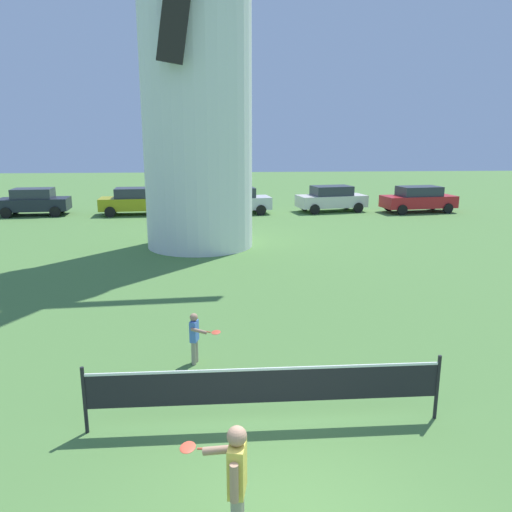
% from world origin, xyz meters
% --- Properties ---
extents(windmill, '(9.74, 5.08, 16.58)m').
position_xyz_m(windmill, '(-1.51, 15.61, 7.75)').
color(windmill, white).
rests_on(windmill, ground_plane).
extents(tennis_net, '(5.61, 0.06, 1.10)m').
position_xyz_m(tennis_net, '(-0.03, 2.02, 0.69)').
color(tennis_net, black).
rests_on(tennis_net, ground_plane).
extents(player_near, '(0.78, 0.68, 1.47)m').
position_xyz_m(player_near, '(-0.57, -0.30, 0.83)').
color(player_near, '#9E937F').
rests_on(player_near, ground_plane).
extents(player_far, '(0.65, 0.58, 1.06)m').
position_xyz_m(player_far, '(-1.22, 4.34, 0.61)').
color(player_far, '#9E937F').
rests_on(player_far, ground_plane).
extents(parked_car_black, '(4.01, 2.14, 1.56)m').
position_xyz_m(parked_car_black, '(-11.44, 24.66, 0.81)').
color(parked_car_black, '#1E232D').
rests_on(parked_car_black, ground_plane).
extents(parked_car_mustard, '(4.28, 2.13, 1.56)m').
position_xyz_m(parked_car_mustard, '(-5.56, 24.54, 0.81)').
color(parked_car_mustard, '#999919').
rests_on(parked_car_mustard, ground_plane).
extents(parked_car_silver, '(4.50, 2.36, 1.56)m').
position_xyz_m(parked_car_silver, '(0.14, 24.34, 0.81)').
color(parked_car_silver, silver).
rests_on(parked_car_silver, ground_plane).
extents(parked_car_cream, '(4.37, 2.48, 1.56)m').
position_xyz_m(parked_car_cream, '(6.12, 24.88, 0.81)').
color(parked_car_cream, silver).
rests_on(parked_car_cream, ground_plane).
extents(parked_car_red, '(4.55, 2.34, 1.56)m').
position_xyz_m(parked_car_red, '(11.32, 24.22, 0.81)').
color(parked_car_red, red).
rests_on(parked_car_red, ground_plane).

